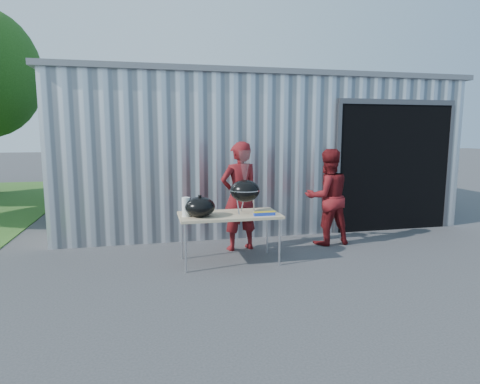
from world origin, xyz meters
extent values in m
plane|color=#39393B|center=(0.00, 0.00, 0.00)|extent=(80.00, 80.00, 0.00)
cube|color=silver|center=(0.80, 4.70, 1.50)|extent=(8.00, 6.00, 3.00)
cube|color=slate|center=(0.80, 4.70, 3.05)|extent=(8.20, 6.20, 0.10)
cube|color=black|center=(3.30, 2.27, 1.25)|extent=(2.40, 1.20, 2.50)
cube|color=#4C4C51|center=(3.30, 1.70, 2.55)|extent=(2.52, 0.08, 0.10)
cube|color=tan|center=(-0.34, 0.37, 0.73)|extent=(1.50, 0.75, 0.04)
cylinder|color=silver|center=(-1.03, 0.06, 0.35)|extent=(0.03, 0.03, 0.71)
cylinder|color=silver|center=(0.35, 0.06, 0.35)|extent=(0.03, 0.03, 0.71)
cylinder|color=silver|center=(-1.03, 0.69, 0.35)|extent=(0.03, 0.03, 0.71)
cylinder|color=silver|center=(0.35, 0.69, 0.35)|extent=(0.03, 0.03, 0.71)
ellipsoid|color=black|center=(-0.10, 0.38, 1.09)|extent=(0.44, 0.44, 0.33)
cylinder|color=silver|center=(-0.10, 0.38, 1.10)|extent=(0.45, 0.45, 0.02)
cylinder|color=silver|center=(-0.10, 0.38, 1.12)|extent=(0.43, 0.43, 0.01)
cylinder|color=silver|center=(-0.10, 0.52, 0.87)|extent=(0.02, 0.02, 0.24)
cylinder|color=silver|center=(-0.22, 0.31, 0.87)|extent=(0.02, 0.02, 0.24)
cylinder|color=silver|center=(0.02, 0.31, 0.87)|extent=(0.02, 0.02, 0.24)
cylinder|color=#CE6349|center=(-0.24, 0.38, 1.13)|extent=(0.02, 0.14, 0.02)
cylinder|color=#CE6349|center=(-0.19, 0.38, 1.13)|extent=(0.02, 0.14, 0.02)
cylinder|color=#CE6349|center=(-0.15, 0.38, 1.13)|extent=(0.02, 0.14, 0.02)
cylinder|color=#CE6349|center=(-0.10, 0.38, 1.13)|extent=(0.02, 0.14, 0.02)
cylinder|color=#CE6349|center=(-0.06, 0.38, 1.13)|extent=(0.02, 0.14, 0.02)
cylinder|color=#CE6349|center=(-0.01, 0.38, 1.13)|extent=(0.02, 0.14, 0.02)
cylinder|color=#CE6349|center=(0.03, 0.38, 1.13)|extent=(0.02, 0.14, 0.02)
cone|color=silver|center=(-0.10, 0.38, 1.42)|extent=(0.20, 0.20, 0.55)
ellipsoid|color=black|center=(-0.79, 0.27, 0.89)|extent=(0.44, 0.44, 0.29)
cylinder|color=black|center=(-0.79, 0.27, 1.05)|extent=(0.05, 0.05, 0.03)
cylinder|color=white|center=(-0.99, 0.32, 0.89)|extent=(0.12, 0.12, 0.28)
cube|color=white|center=(-0.89, 0.55, 0.80)|extent=(0.20, 0.15, 0.10)
cube|color=#1C39B6|center=(0.13, 0.12, 0.78)|extent=(0.32, 0.05, 0.05)
cube|color=yellow|center=(0.13, 0.12, 0.81)|extent=(0.32, 0.05, 0.01)
imported|color=maroon|center=(-0.04, 1.02, 0.91)|extent=(0.74, 0.56, 1.81)
imported|color=maroon|center=(1.54, 1.01, 0.84)|extent=(0.85, 0.68, 1.68)
camera|label=1|loc=(-1.50, -5.40, 1.94)|focal=30.00mm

